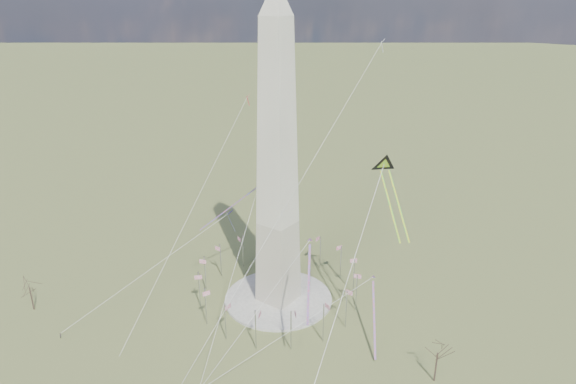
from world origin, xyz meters
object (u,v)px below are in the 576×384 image
Objects in this scene: tree_near at (438,351)px; person_west at (61,335)px; kite_delta_black at (385,169)px; washington_monument at (277,165)px.

person_west is at bearing -153.66° from tree_near.
kite_delta_black is at bearing -108.75° from person_west.
person_west is 0.09× the size of kite_delta_black.
washington_monument is at bearing -94.01° from person_west.
washington_monument reaches higher than person_west.
person_west is (-97.65, -48.35, -8.84)m from tree_near.
tree_near is 109.32m from person_west.
washington_monument reaches higher than tree_near.
washington_monument is 82.89m from person_west.
kite_delta_black is (-23.63, 10.87, 42.49)m from tree_near.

